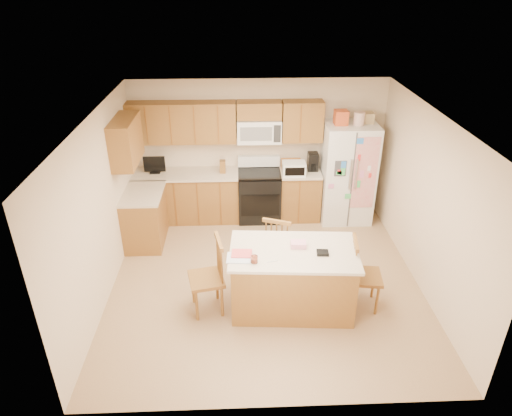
{
  "coord_description": "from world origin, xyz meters",
  "views": [
    {
      "loc": [
        -0.37,
        -5.54,
        4.16
      ],
      "look_at": [
        -0.12,
        0.35,
        1.03
      ],
      "focal_mm": 32.0,
      "sensor_mm": 36.0,
      "label": 1
    }
  ],
  "objects_px": {
    "windsor_chair_left": "(208,278)",
    "windsor_chair_back": "(279,247)",
    "stove": "(259,194)",
    "windsor_chair_right": "(363,276)",
    "refrigerator": "(347,172)",
    "island": "(292,278)"
  },
  "relations": [
    {
      "from": "windsor_chair_left",
      "to": "windsor_chair_back",
      "type": "xyz_separation_m",
      "value": [
        1.0,
        0.77,
        -0.03
      ]
    },
    {
      "from": "refrigerator",
      "to": "island",
      "type": "xyz_separation_m",
      "value": [
        -1.24,
        -2.48,
        -0.46
      ]
    },
    {
      "from": "stove",
      "to": "windsor_chair_right",
      "type": "bearing_deg",
      "value": -63.45
    },
    {
      "from": "refrigerator",
      "to": "windsor_chair_right",
      "type": "bearing_deg",
      "value": -96.63
    },
    {
      "from": "stove",
      "to": "windsor_chair_left",
      "type": "bearing_deg",
      "value": -107.28
    },
    {
      "from": "stove",
      "to": "refrigerator",
      "type": "xyz_separation_m",
      "value": [
        1.57,
        -0.06,
        0.45
      ]
    },
    {
      "from": "stove",
      "to": "island",
      "type": "bearing_deg",
      "value": -82.71
    },
    {
      "from": "stove",
      "to": "island",
      "type": "xyz_separation_m",
      "value": [
        0.33,
        -2.55,
        -0.01
      ]
    },
    {
      "from": "island",
      "to": "windsor_chair_left",
      "type": "xyz_separation_m",
      "value": [
        -1.12,
        -0.01,
        0.05
      ]
    },
    {
      "from": "windsor_chair_back",
      "to": "windsor_chair_right",
      "type": "xyz_separation_m",
      "value": [
        1.07,
        -0.77,
        0.01
      ]
    },
    {
      "from": "windsor_chair_right",
      "to": "island",
      "type": "bearing_deg",
      "value": 179.08
    },
    {
      "from": "windsor_chair_back",
      "to": "windsor_chair_right",
      "type": "relative_size",
      "value": 0.98
    },
    {
      "from": "stove",
      "to": "windsor_chair_right",
      "type": "distance_m",
      "value": 2.86
    },
    {
      "from": "island",
      "to": "stove",
      "type": "bearing_deg",
      "value": 97.29
    },
    {
      "from": "refrigerator",
      "to": "stove",
      "type": "bearing_deg",
      "value": 177.7
    },
    {
      "from": "refrigerator",
      "to": "island",
      "type": "bearing_deg",
      "value": -116.63
    },
    {
      "from": "island",
      "to": "windsor_chair_left",
      "type": "height_order",
      "value": "windsor_chair_left"
    },
    {
      "from": "windsor_chair_right",
      "to": "refrigerator",
      "type": "bearing_deg",
      "value": 83.37
    },
    {
      "from": "windsor_chair_left",
      "to": "windsor_chair_right",
      "type": "relative_size",
      "value": 1.05
    },
    {
      "from": "refrigerator",
      "to": "windsor_chair_right",
      "type": "relative_size",
      "value": 1.98
    },
    {
      "from": "refrigerator",
      "to": "windsor_chair_right",
      "type": "height_order",
      "value": "refrigerator"
    },
    {
      "from": "island",
      "to": "windsor_chair_right",
      "type": "xyz_separation_m",
      "value": [
        0.95,
        -0.02,
        0.03
      ]
    }
  ]
}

